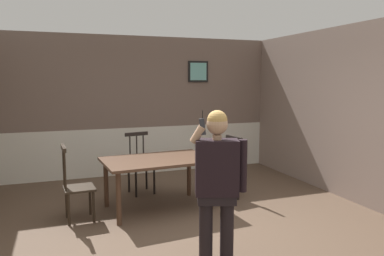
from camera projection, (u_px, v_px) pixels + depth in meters
name	position (u px, v px, depth m)	size (l,w,h in m)	color
ground_plane	(197.00, 235.00, 4.68)	(7.43, 7.43, 0.00)	brown
room_back_partition	(139.00, 108.00, 7.66)	(5.72, 0.17, 2.81)	#756056
room_right_partition	(380.00, 116.00, 5.46)	(0.13, 6.75, 2.81)	gray
dining_table	(158.00, 165.00, 5.57)	(1.66, 1.13, 0.77)	#4C3323
chair_near_window	(140.00, 165.00, 6.40)	(0.48, 0.48, 1.04)	black
chair_by_doorway	(226.00, 169.00, 6.09)	(0.48, 0.48, 1.02)	black
chair_at_table_head	(76.00, 186.00, 5.11)	(0.43, 0.43, 1.06)	#2D2319
person_figure	(217.00, 179.00, 3.75)	(0.57, 0.36, 1.64)	black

